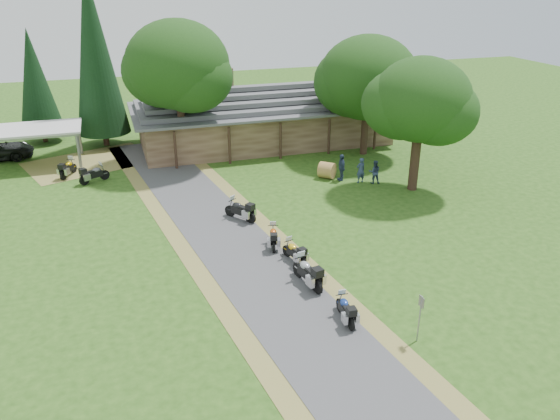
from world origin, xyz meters
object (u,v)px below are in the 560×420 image
object	(u,v)px
motorcycle_row_b	(308,271)
motorcycle_carport_b	(94,173)
carport	(38,146)
motorcycle_row_d	(273,236)
motorcycle_row_c	(294,251)
motorcycle_row_a	(346,308)
hay_bale	(327,170)
motorcycle_row_e	(240,209)
motorcycle_carport_a	(68,167)
lodge	(264,114)

from	to	relation	value
motorcycle_row_b	motorcycle_carport_b	distance (m)	19.33
carport	motorcycle_carport_b	distance (m)	6.52
carport	motorcycle_row_d	bearing A→B (deg)	-54.59
motorcycle_row_c	motorcycle_row_b	bearing A→B (deg)	161.33
motorcycle_row_b	motorcycle_row_d	world-z (taller)	motorcycle_row_b
motorcycle_row_a	hay_bale	world-z (taller)	motorcycle_row_a
motorcycle_row_a	hay_bale	distance (m)	17.03
carport	motorcycle_row_b	xyz separation A→B (m)	(13.09, -22.18, -0.69)
carport	motorcycle_row_a	xyz separation A→B (m)	(13.61, -25.29, -0.82)
motorcycle_carport_b	motorcycle_row_b	bearing A→B (deg)	-88.81
motorcycle_row_d	hay_bale	distance (m)	10.99
motorcycle_row_a	motorcycle_row_e	xyz separation A→B (m)	(-1.73, 11.05, 0.09)
motorcycle_row_c	motorcycle_row_d	xyz separation A→B (m)	(-0.50, 1.92, 0.01)
hay_bale	motorcycle_row_d	bearing A→B (deg)	-127.05
motorcycle_row_c	motorcycle_row_d	distance (m)	1.98
carport	motorcycle_row_a	distance (m)	28.73
motorcycle_row_a	motorcycle_row_b	distance (m)	3.16
motorcycle_carport_a	motorcycle_row_c	bearing A→B (deg)	-120.17
carport	hay_bale	bearing A→B (deg)	-25.38
lodge	motorcycle_carport_b	bearing A→B (deg)	-157.96
lodge	motorcycle_row_a	size ratio (longest dim) A/B	12.53
lodge	motorcycle_carport_b	size ratio (longest dim) A/B	11.08
motorcycle_carport_b	motorcycle_row_c	bearing A→B (deg)	-84.90
motorcycle_row_d	motorcycle_carport_b	world-z (taller)	motorcycle_carport_b
motorcycle_row_a	motorcycle_row_c	xyz separation A→B (m)	(-0.38, 5.35, 0.01)
carport	lodge	bearing A→B (deg)	1.36
motorcycle_row_a	motorcycle_carport_b	size ratio (longest dim) A/B	0.88
lodge	hay_bale	bearing A→B (deg)	-79.65
motorcycle_row_b	motorcycle_carport_b	bearing A→B (deg)	17.11
motorcycle_row_b	motorcycle_row_d	distance (m)	4.17
motorcycle_row_e	motorcycle_carport_b	distance (m)	12.08
carport	motorcycle_row_d	world-z (taller)	carport
motorcycle_row_c	motorcycle_row_e	world-z (taller)	motorcycle_row_e
lodge	carport	world-z (taller)	lodge
lodge	motorcycle_carport_a	xyz separation A→B (m)	(-15.49, -3.75, -1.80)
motorcycle_row_d	motorcycle_carport_a	world-z (taller)	motorcycle_carport_a
motorcycle_row_a	motorcycle_carport_a	size ratio (longest dim) A/B	0.90
motorcycle_carport_a	hay_bale	world-z (taller)	motorcycle_carport_a
carport	motorcycle_row_b	world-z (taller)	carport
lodge	motorcycle_row_e	distance (m)	15.79
motorcycle_row_b	motorcycle_row_c	bearing A→B (deg)	-15.00
motorcycle_carport_a	motorcycle_carport_b	distance (m)	2.52
carport	motorcycle_row_c	world-z (taller)	carport
motorcycle_row_b	motorcycle_row_c	xyz separation A→B (m)	(0.14, 2.24, -0.12)
motorcycle_carport_a	motorcycle_row_d	bearing A→B (deg)	-118.10
motorcycle_row_c	motorcycle_carport_b	world-z (taller)	motorcycle_carport_b
motorcycle_row_a	motorcycle_row_c	world-z (taller)	motorcycle_row_c
lodge	hay_bale	xyz separation A→B (m)	(1.76, -9.62, -1.89)
lodge	motorcycle_row_b	size ratio (longest dim) A/B	10.23
motorcycle_row_d	motorcycle_row_e	bearing A→B (deg)	27.77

